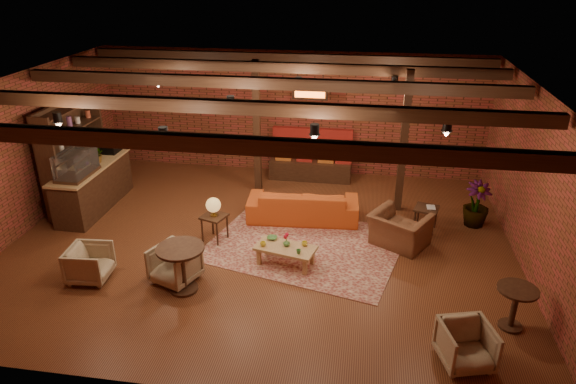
% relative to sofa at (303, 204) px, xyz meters
% --- Properties ---
extents(floor, '(10.00, 10.00, 0.00)m').
position_rel_sofa_xyz_m(floor, '(-0.71, -1.17, -0.35)').
color(floor, '#401C10').
rests_on(floor, ground).
extents(ceiling, '(10.00, 8.00, 0.02)m').
position_rel_sofa_xyz_m(ceiling, '(-0.71, -1.17, 2.85)').
color(ceiling, black).
rests_on(ceiling, wall_back).
extents(wall_back, '(10.00, 0.02, 3.20)m').
position_rel_sofa_xyz_m(wall_back, '(-0.71, 2.83, 1.25)').
color(wall_back, brown).
rests_on(wall_back, ground).
extents(wall_front, '(10.00, 0.02, 3.20)m').
position_rel_sofa_xyz_m(wall_front, '(-0.71, -5.17, 1.25)').
color(wall_front, brown).
rests_on(wall_front, ground).
extents(wall_left, '(0.02, 8.00, 3.20)m').
position_rel_sofa_xyz_m(wall_left, '(-5.71, -1.17, 1.25)').
color(wall_left, brown).
rests_on(wall_left, ground).
extents(wall_right, '(0.02, 8.00, 3.20)m').
position_rel_sofa_xyz_m(wall_right, '(4.29, -1.17, 1.25)').
color(wall_right, brown).
rests_on(wall_right, ground).
extents(ceiling_beams, '(9.80, 6.40, 0.22)m').
position_rel_sofa_xyz_m(ceiling_beams, '(-0.71, -1.17, 2.73)').
color(ceiling_beams, black).
rests_on(ceiling_beams, ceiling).
extents(ceiling_pipe, '(9.60, 0.12, 0.12)m').
position_rel_sofa_xyz_m(ceiling_pipe, '(-0.71, 0.43, 2.50)').
color(ceiling_pipe, black).
rests_on(ceiling_pipe, ceiling).
extents(post_left, '(0.16, 0.16, 3.20)m').
position_rel_sofa_xyz_m(post_left, '(-1.31, 1.43, 1.25)').
color(post_left, black).
rests_on(post_left, ground).
extents(post_right, '(0.16, 0.16, 3.20)m').
position_rel_sofa_xyz_m(post_right, '(2.09, 0.83, 1.25)').
color(post_right, black).
rests_on(post_right, ground).
extents(service_counter, '(0.80, 2.50, 1.60)m').
position_rel_sofa_xyz_m(service_counter, '(-4.81, -0.17, 0.45)').
color(service_counter, black).
rests_on(service_counter, ground).
extents(plant_counter, '(0.35, 0.39, 0.30)m').
position_rel_sofa_xyz_m(plant_counter, '(-4.71, 0.03, 0.87)').
color(plant_counter, '#337F33').
rests_on(plant_counter, service_counter).
extents(shelving_hutch, '(0.52, 2.00, 2.40)m').
position_rel_sofa_xyz_m(shelving_hutch, '(-5.21, -0.07, 0.85)').
color(shelving_hutch, black).
rests_on(shelving_hutch, ground).
extents(banquette, '(2.10, 0.70, 1.00)m').
position_rel_sofa_xyz_m(banquette, '(-0.11, 2.38, 0.15)').
color(banquette, maroon).
rests_on(banquette, ground).
extents(service_sign, '(0.86, 0.06, 0.30)m').
position_rel_sofa_xyz_m(service_sign, '(-0.11, 1.93, 2.00)').
color(service_sign, '#EA5A17').
rests_on(service_sign, ceiling).
extents(ceiling_spotlights, '(6.40, 4.40, 0.28)m').
position_rel_sofa_xyz_m(ceiling_spotlights, '(-0.71, -1.17, 2.51)').
color(ceiling_spotlights, black).
rests_on(ceiling_spotlights, ceiling).
extents(rug, '(4.25, 3.62, 0.01)m').
position_rel_sofa_xyz_m(rug, '(0.19, -1.14, -0.35)').
color(rug, maroon).
rests_on(rug, floor).
extents(sofa, '(2.47, 1.10, 0.70)m').
position_rel_sofa_xyz_m(sofa, '(0.00, 0.00, 0.00)').
color(sofa, '#B14518').
rests_on(sofa, floor).
extents(coffee_table, '(1.21, 0.79, 0.63)m').
position_rel_sofa_xyz_m(coffee_table, '(-0.09, -1.90, -0.01)').
color(coffee_table, '#966946').
rests_on(coffee_table, floor).
extents(side_table_lamp, '(0.57, 0.57, 0.95)m').
position_rel_sofa_xyz_m(side_table_lamp, '(-1.65, -1.21, 0.37)').
color(side_table_lamp, black).
rests_on(side_table_lamp, floor).
extents(round_table_left, '(0.82, 0.82, 0.85)m').
position_rel_sofa_xyz_m(round_table_left, '(-1.70, -2.99, 0.22)').
color(round_table_left, black).
rests_on(round_table_left, floor).
extents(armchair_a, '(0.70, 0.74, 0.71)m').
position_rel_sofa_xyz_m(armchair_a, '(-3.46, -2.92, 0.00)').
color(armchair_a, '#C5B598').
rests_on(armchair_a, floor).
extents(armchair_b, '(0.92, 0.89, 0.74)m').
position_rel_sofa_xyz_m(armchair_b, '(-1.94, -2.74, 0.02)').
color(armchair_b, '#C5B598').
rests_on(armchair_b, floor).
extents(armchair_right, '(1.26, 1.13, 0.93)m').
position_rel_sofa_xyz_m(armchair_right, '(2.05, -0.83, 0.11)').
color(armchair_right, brown).
rests_on(armchair_right, floor).
extents(side_table_book, '(0.58, 0.58, 0.54)m').
position_rel_sofa_xyz_m(side_table_book, '(2.62, -0.09, 0.13)').
color(side_table_book, black).
rests_on(side_table_book, floor).
extents(round_table_right, '(0.61, 0.61, 0.72)m').
position_rel_sofa_xyz_m(round_table_right, '(3.69, -3.14, 0.13)').
color(round_table_right, black).
rests_on(round_table_right, floor).
extents(armchair_far, '(0.84, 0.81, 0.71)m').
position_rel_sofa_xyz_m(armchair_far, '(2.84, -4.08, 0.00)').
color(armchair_far, '#C5B598').
rests_on(armchair_far, floor).
extents(plant_tall, '(2.10, 2.10, 2.97)m').
position_rel_sofa_xyz_m(plant_tall, '(3.69, 0.29, 1.14)').
color(plant_tall, '#4C7F4C').
rests_on(plant_tall, floor).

